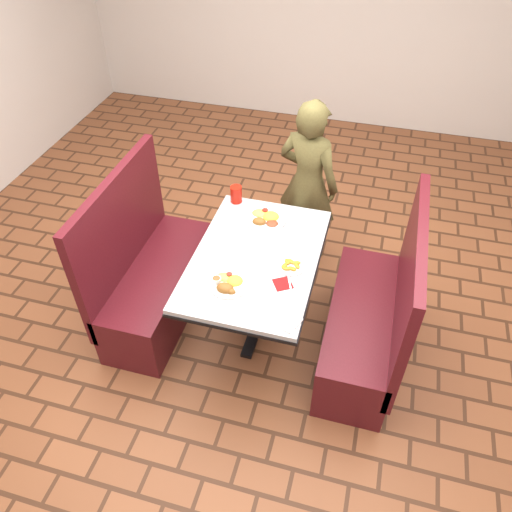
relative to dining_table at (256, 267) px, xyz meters
The scene contains 15 objects.
room 1.26m from the dining_table, ahead, with size 7.00×7.04×2.82m.
dining_table is the anchor object (origin of this frame).
booth_bench_left 0.86m from the dining_table, behind, with size 0.47×1.20×1.17m.
booth_bench_right 0.86m from the dining_table, ahead, with size 0.47×1.20×1.17m.
diner_person 0.99m from the dining_table, 80.81° to the left, with size 0.52×0.34×1.41m, color brown.
near_dinner_plate 0.34m from the dining_table, 106.87° to the right, with size 0.25×0.25×0.08m.
far_dinner_plate 0.40m from the dining_table, 95.22° to the left, with size 0.29×0.29×0.07m.
plantain_plate 0.27m from the dining_table, 10.19° to the right, with size 0.18×0.18×0.03m.
maroon_napkin 0.32m from the dining_table, 41.60° to the right, with size 0.11×0.11×0.00m, color maroon.
spoon_utensil 0.33m from the dining_table, 33.45° to the right, with size 0.01×0.13×0.00m, color silver.
red_tumbler 0.64m from the dining_table, 119.04° to the left, with size 0.09×0.09×0.13m, color #B9170C.
paper_napkin 0.58m from the dining_table, 58.18° to the right, with size 0.18×0.13×0.01m, color white.
knife_utensil 0.40m from the dining_table, 105.86° to the right, with size 0.01×0.15×0.00m, color silver.
fork_utensil 0.39m from the dining_table, 107.63° to the right, with size 0.01×0.16×0.00m, color silver.
lettuce_shreds 0.12m from the dining_table, 56.31° to the left, with size 0.28×0.32×0.00m, color #8DD153, non-canonical shape.
Camera 1 is at (0.64, -2.32, 2.95)m, focal length 35.00 mm.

